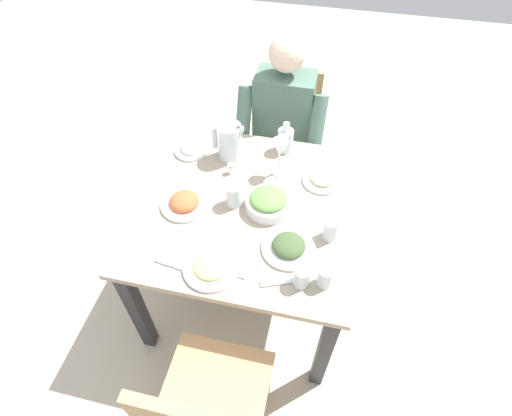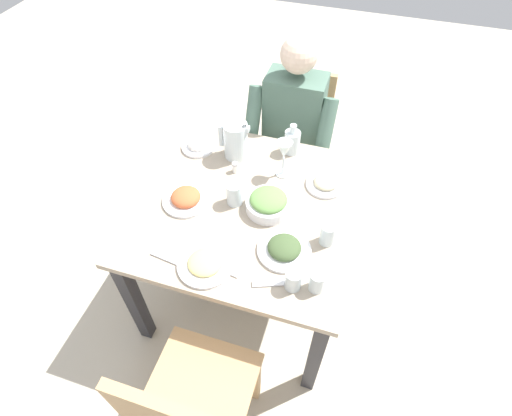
{
  "view_description": "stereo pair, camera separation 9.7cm",
  "coord_description": "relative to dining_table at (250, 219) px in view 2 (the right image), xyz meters",
  "views": [
    {
      "loc": [
        -0.3,
        1.17,
        2.07
      ],
      "look_at": [
        -0.04,
        0.02,
        0.72
      ],
      "focal_mm": 28.09,
      "sensor_mm": 36.0,
      "label": 1
    },
    {
      "loc": [
        -0.39,
        1.15,
        2.07
      ],
      "look_at": [
        -0.04,
        0.02,
        0.72
      ],
      "focal_mm": 28.09,
      "sensor_mm": 36.0,
      "label": 2
    }
  ],
  "objects": [
    {
      "name": "salad_bowl",
      "position": [
        -0.09,
        0.0,
        0.15
      ],
      "size": [
        0.2,
        0.2,
        0.09
      ],
      "color": "white",
      "rests_on": "dining_table"
    },
    {
      "name": "plate_dolmas",
      "position": [
        -0.22,
        0.2,
        0.12
      ],
      "size": [
        0.22,
        0.22,
        0.06
      ],
      "color": "white",
      "rests_on": "dining_table"
    },
    {
      "name": "salt_shaker",
      "position": [
        0.13,
        -0.19,
        0.13
      ],
      "size": [
        0.03,
        0.03,
        0.05
      ],
      "color": "white",
      "rests_on": "dining_table"
    },
    {
      "name": "plate_yoghurt",
      "position": [
        0.37,
        -0.3,
        0.12
      ],
      "size": [
        0.17,
        0.17,
        0.05
      ],
      "color": "white",
      "rests_on": "dining_table"
    },
    {
      "name": "fork_near",
      "position": [
        0.21,
        0.38,
        0.11
      ],
      "size": [
        0.17,
        0.05,
        0.01
      ],
      "primitive_type": "cube",
      "rotation": [
        0.0,
        0.0,
        -0.13
      ],
      "color": "silver",
      "rests_on": "dining_table"
    },
    {
      "name": "water_glass_far_right",
      "position": [
        -0.37,
        0.1,
        0.16
      ],
      "size": [
        0.06,
        0.06,
        0.1
      ],
      "primitive_type": "cylinder",
      "color": "silver",
      "rests_on": "dining_table"
    },
    {
      "name": "plate_rice_curry",
      "position": [
        0.28,
        0.07,
        0.12
      ],
      "size": [
        0.22,
        0.22,
        0.06
      ],
      "color": "white",
      "rests_on": "dining_table"
    },
    {
      "name": "fork_far",
      "position": [
        -0.22,
        0.36,
        0.11
      ],
      "size": [
        0.17,
        0.08,
        0.01
      ],
      "primitive_type": "cube",
      "rotation": [
        0.0,
        0.0,
        0.36
      ],
      "color": "silver",
      "rests_on": "dining_table"
    },
    {
      "name": "water_glass_by_pitcher",
      "position": [
        -0.29,
        0.35,
        0.15
      ],
      "size": [
        0.06,
        0.06,
        0.09
      ],
      "primitive_type": "cylinder",
      "color": "silver",
      "rests_on": "dining_table"
    },
    {
      "name": "dining_table",
      "position": [
        0.0,
        0.0,
        0.0
      ],
      "size": [
        0.98,
        0.98,
        0.71
      ],
      "color": "gray",
      "rests_on": "ground_plane"
    },
    {
      "name": "chair_far",
      "position": [
        -0.04,
        0.82,
        -0.11
      ],
      "size": [
        0.4,
        0.4,
        0.88
      ],
      "color": "tan",
      "rests_on": "ground_plane"
    },
    {
      "name": "chair_near",
      "position": [
        -0.03,
        -0.82,
        -0.11
      ],
      "size": [
        0.4,
        0.4,
        0.88
      ],
      "color": "tan",
      "rests_on": "ground_plane"
    },
    {
      "name": "diner_near",
      "position": [
        -0.03,
        -0.62,
        0.04
      ],
      "size": [
        0.48,
        0.53,
        1.18
      ],
      "color": "#4C6B5B",
      "rests_on": "ground_plane"
    },
    {
      "name": "water_glass_near_right",
      "position": [
        -0.38,
        0.33,
        0.15
      ],
      "size": [
        0.06,
        0.06,
        0.09
      ],
      "primitive_type": "cylinder",
      "color": "silver",
      "rests_on": "dining_table"
    },
    {
      "name": "knife_near",
      "position": [
        0.02,
        0.36,
        0.11
      ],
      "size": [
        0.19,
        0.04,
        0.01
      ],
      "primitive_type": "cube",
      "rotation": [
        0.0,
        0.0,
        -0.14
      ],
      "color": "silver",
      "rests_on": "dining_table"
    },
    {
      "name": "water_glass_near_left",
      "position": [
        0.07,
        0.01,
        0.16
      ],
      "size": [
        0.07,
        0.07,
        0.11
      ],
      "primitive_type": "cylinder",
      "color": "silver",
      "rests_on": "dining_table"
    },
    {
      "name": "water_pitcher",
      "position": [
        0.17,
        -0.3,
        0.2
      ],
      "size": [
        0.16,
        0.12,
        0.19
      ],
      "color": "silver",
      "rests_on": "dining_table"
    },
    {
      "name": "oil_carafe",
      "position": [
        -0.09,
        -0.42,
        0.16
      ],
      "size": [
        0.08,
        0.08,
        0.16
      ],
      "color": "silver",
      "rests_on": "dining_table"
    },
    {
      "name": "plate_beans",
      "position": [
        -0.31,
        -0.22,
        0.12
      ],
      "size": [
        0.18,
        0.18,
        0.04
      ],
      "color": "white",
      "rests_on": "dining_table"
    },
    {
      "name": "plate_fries",
      "position": [
        0.07,
        0.36,
        0.12
      ],
      "size": [
        0.23,
        0.23,
        0.04
      ],
      "color": "white",
      "rests_on": "dining_table"
    },
    {
      "name": "ground_plane",
      "position": [
        0.0,
        0.0,
        -0.61
      ],
      "size": [
        8.0,
        8.0,
        0.0
      ],
      "primitive_type": "plane",
      "color": "#B7AD99"
    },
    {
      "name": "wine_glass",
      "position": [
        -0.09,
        -0.24,
        0.25
      ],
      "size": [
        0.08,
        0.08,
        0.2
      ],
      "color": "silver",
      "rests_on": "dining_table"
    }
  ]
}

